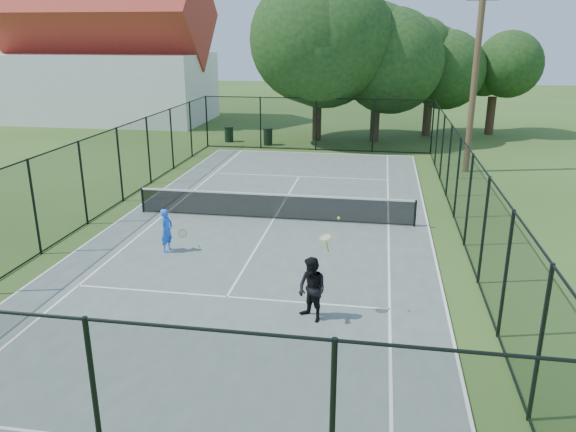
% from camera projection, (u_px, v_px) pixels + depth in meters
% --- Properties ---
extents(ground, '(120.00, 120.00, 0.00)m').
position_uv_depth(ground, '(274.00, 221.00, 20.39)').
color(ground, '#304D1A').
extents(tennis_court, '(11.00, 24.00, 0.06)m').
position_uv_depth(tennis_court, '(274.00, 220.00, 20.38)').
color(tennis_court, '#536259').
rests_on(tennis_court, ground).
extents(tennis_net, '(10.08, 0.08, 0.95)m').
position_uv_depth(tennis_net, '(274.00, 205.00, 20.21)').
color(tennis_net, black).
rests_on(tennis_net, tennis_court).
extents(fence, '(13.10, 26.10, 3.00)m').
position_uv_depth(fence, '(273.00, 181.00, 19.92)').
color(fence, black).
rests_on(fence, ground).
extents(tree_near_left, '(7.45, 7.45, 9.72)m').
position_uv_depth(tree_near_left, '(318.00, 42.00, 33.76)').
color(tree_near_left, '#332114').
rests_on(tree_near_left, ground).
extents(tree_near_mid, '(6.29, 6.29, 8.23)m').
position_uv_depth(tree_near_mid, '(378.00, 58.00, 33.78)').
color(tree_near_mid, '#332114').
rests_on(tree_near_mid, ground).
extents(tree_near_right, '(5.29, 5.29, 7.29)m').
position_uv_depth(tree_near_right, '(431.00, 63.00, 35.75)').
color(tree_near_right, '#332114').
rests_on(tree_near_right, ground).
extents(tree_far_right, '(4.31, 4.31, 5.70)m').
position_uv_depth(tree_far_right, '(494.00, 80.00, 36.64)').
color(tree_far_right, '#332114').
rests_on(tree_far_right, ground).
extents(building, '(15.30, 8.15, 11.87)m').
position_uv_depth(building, '(106.00, 55.00, 42.11)').
color(building, silver).
rests_on(building, ground).
extents(trash_bin_left, '(0.58, 0.58, 0.94)m').
position_uv_depth(trash_bin_left, '(229.00, 134.00, 34.95)').
color(trash_bin_left, black).
rests_on(trash_bin_left, ground).
extents(trash_bin_right, '(0.58, 0.58, 1.03)m').
position_uv_depth(trash_bin_right, '(268.00, 136.00, 33.92)').
color(trash_bin_right, black).
rests_on(trash_bin_right, ground).
extents(utility_pole, '(1.40, 0.30, 8.71)m').
position_uv_depth(utility_pole, '(475.00, 79.00, 26.22)').
color(utility_pole, '#4C3823').
rests_on(utility_pole, ground).
extents(player_blue, '(0.80, 0.55, 1.35)m').
position_uv_depth(player_blue, '(167.00, 230.00, 17.19)').
color(player_blue, blue).
rests_on(player_blue, tennis_court).
extents(player_black, '(1.06, 0.95, 2.47)m').
position_uv_depth(player_black, '(312.00, 289.00, 13.01)').
color(player_black, black).
rests_on(player_black, tennis_court).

